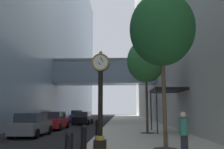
% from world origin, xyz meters
% --- Properties ---
extents(ground_plane, '(110.00, 110.00, 0.00)m').
position_xyz_m(ground_plane, '(0.00, 27.00, 0.00)').
color(ground_plane, black).
rests_on(ground_plane, ground).
extents(sidewalk_right, '(6.62, 80.00, 0.14)m').
position_xyz_m(sidewalk_right, '(3.31, 30.00, 0.07)').
color(sidewalk_right, beige).
rests_on(sidewalk_right, ground).
extents(building_block_left, '(23.44, 80.00, 34.40)m').
position_xyz_m(building_block_left, '(-11.95, 29.99, 17.14)').
color(building_block_left, '#758EA8').
rests_on(building_block_left, ground).
extents(street_clock, '(0.84, 0.55, 4.47)m').
position_xyz_m(street_clock, '(0.79, 7.68, 2.59)').
color(street_clock, black).
rests_on(street_clock, sidewalk_right).
extents(bollard_second, '(0.23, 0.23, 1.16)m').
position_xyz_m(bollard_second, '(0.39, 5.57, 0.74)').
color(bollard_second, black).
rests_on(bollard_second, sidewalk_right).
extents(bollard_fourth, '(0.23, 0.23, 1.16)m').
position_xyz_m(bollard_fourth, '(0.39, 10.30, 0.74)').
color(bollard_fourth, black).
rests_on(bollard_fourth, sidewalk_right).
extents(bollard_fifth, '(0.23, 0.23, 1.16)m').
position_xyz_m(bollard_fifth, '(0.39, 12.67, 0.74)').
color(bollard_fifth, black).
rests_on(bollard_fifth, sidewalk_right).
extents(street_tree_near, '(3.00, 3.00, 7.14)m').
position_xyz_m(street_tree_near, '(3.67, 7.41, 5.54)').
color(street_tree_near, '#333335').
rests_on(street_tree_near, sidewalk_right).
extents(street_tree_mid_near, '(2.87, 2.87, 7.03)m').
position_xyz_m(street_tree_mid_near, '(3.67, 14.27, 5.50)').
color(street_tree_mid_near, '#333335').
rests_on(street_tree_mid_near, sidewalk_right).
extents(pedestrian_walking, '(0.38, 0.38, 1.62)m').
position_xyz_m(pedestrian_walking, '(4.07, 5.91, 1.00)').
color(pedestrian_walking, '#23232D').
rests_on(pedestrian_walking, sidewalk_right).
extents(storefront_awning, '(2.40, 3.60, 3.30)m').
position_xyz_m(storefront_awning, '(5.38, 15.26, 3.28)').
color(storefront_awning, black).
rests_on(storefront_awning, sidewalk_right).
extents(car_blue_near, '(2.14, 4.33, 1.72)m').
position_xyz_m(car_blue_near, '(-4.85, 32.16, 0.83)').
color(car_blue_near, navy).
rests_on(car_blue_near, ground).
extents(car_red_mid, '(2.16, 4.41, 1.65)m').
position_xyz_m(car_red_mid, '(-4.54, 18.65, 0.80)').
color(car_red_mid, '#AD191E').
rests_on(car_red_mid, ground).
extents(car_black_far, '(2.11, 4.60, 1.57)m').
position_xyz_m(car_black_far, '(-3.05, 26.04, 0.77)').
color(car_black_far, black).
rests_on(car_black_far, ground).
extents(car_grey_trailing, '(1.96, 4.12, 1.59)m').
position_xyz_m(car_grey_trailing, '(-4.49, 13.15, 0.77)').
color(car_grey_trailing, slate).
rests_on(car_grey_trailing, ground).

